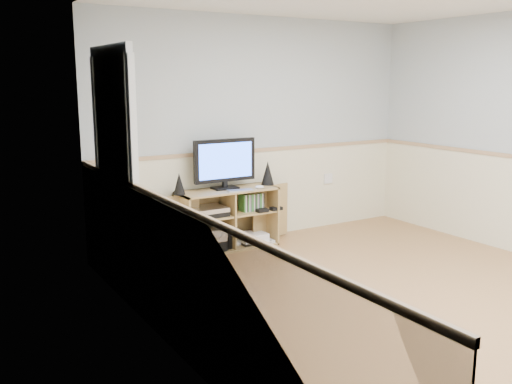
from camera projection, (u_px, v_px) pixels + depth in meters
room at (389, 153)px, 4.66m from camera, size 4.04×4.54×2.54m
media_cabinet at (225, 217)px, 6.21m from camera, size 1.70×0.41×0.65m
monitor at (225, 162)px, 6.09m from camera, size 0.72×0.18×0.54m
speaker_left at (179, 184)px, 5.82m from camera, size 0.12×0.12×0.22m
speaker_right at (268, 173)px, 6.37m from camera, size 0.14×0.14×0.26m
keyboard at (240, 190)px, 6.03m from camera, size 0.29×0.16×0.01m
mouse at (260, 187)px, 6.15m from camera, size 0.11×0.10×0.04m
av_components at (203, 232)px, 6.04m from camera, size 0.52×0.33×0.47m
game_consoles at (250, 238)px, 6.35m from camera, size 0.45×0.30×0.11m
game_cases at (251, 202)px, 6.27m from camera, size 0.26×0.13×0.19m
wall_outlet at (328, 179)px, 7.08m from camera, size 0.12×0.03×0.12m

